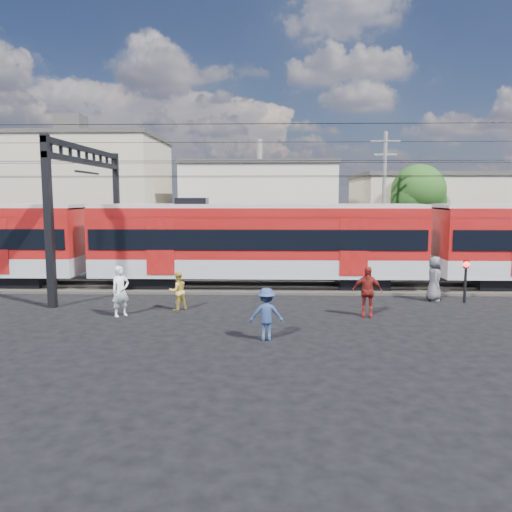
{
  "coord_description": "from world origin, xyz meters",
  "views": [
    {
      "loc": [
        -1.04,
        -16.4,
        4.56
      ],
      "look_at": [
        -1.66,
        5.0,
        1.98
      ],
      "focal_mm": 35.0,
      "sensor_mm": 36.0,
      "label": 1
    }
  ],
  "objects_px": {
    "pedestrian_c": "(266,314)",
    "pedestrian_a": "(121,291)",
    "crossing_signal": "(466,273)",
    "commuter_train": "(262,240)"
  },
  "relations": [
    {
      "from": "pedestrian_a",
      "to": "crossing_signal",
      "type": "bearing_deg",
      "value": -32.9
    },
    {
      "from": "pedestrian_c",
      "to": "commuter_train",
      "type": "bearing_deg",
      "value": -90.34
    },
    {
      "from": "commuter_train",
      "to": "pedestrian_c",
      "type": "relative_size",
      "value": 29.86
    },
    {
      "from": "pedestrian_a",
      "to": "pedestrian_c",
      "type": "relative_size",
      "value": 1.14
    },
    {
      "from": "commuter_train",
      "to": "pedestrian_c",
      "type": "height_order",
      "value": "commuter_train"
    },
    {
      "from": "pedestrian_a",
      "to": "crossing_signal",
      "type": "distance_m",
      "value": 14.34
    },
    {
      "from": "pedestrian_c",
      "to": "crossing_signal",
      "type": "bearing_deg",
      "value": -147.66
    },
    {
      "from": "pedestrian_c",
      "to": "pedestrian_a",
      "type": "bearing_deg",
      "value": -30.95
    },
    {
      "from": "commuter_train",
      "to": "crossing_signal",
      "type": "xyz_separation_m",
      "value": [
        8.79,
        -3.09,
        -1.13
      ]
    },
    {
      "from": "crossing_signal",
      "to": "commuter_train",
      "type": "bearing_deg",
      "value": 160.64
    }
  ]
}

